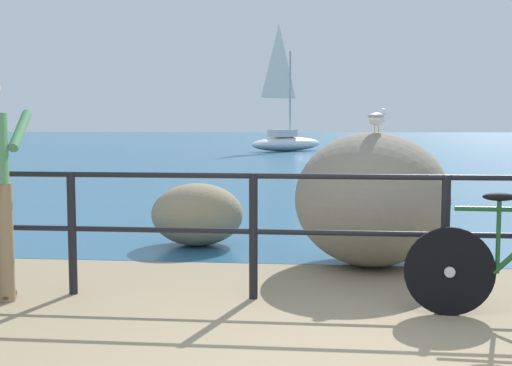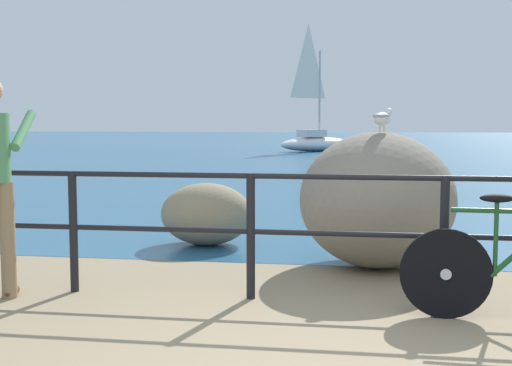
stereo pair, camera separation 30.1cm
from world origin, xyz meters
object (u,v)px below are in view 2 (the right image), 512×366
(seagull, at_px, (382,118))
(sailboat, at_px, (315,137))
(breakwater_boulder_main, at_px, (377,200))
(breakwater_boulder_left, at_px, (206,214))

(seagull, distance_m, sailboat, 26.38)
(breakwater_boulder_main, distance_m, sailboat, 26.28)
(breakwater_boulder_left, bearing_deg, seagull, -26.46)
(breakwater_boulder_left, relative_size, seagull, 3.32)
(breakwater_boulder_left, height_order, sailboat, sailboat)
(breakwater_boulder_main, height_order, breakwater_boulder_left, breakwater_boulder_main)
(breakwater_boulder_left, bearing_deg, breakwater_boulder_main, -24.92)
(seagull, bearing_deg, sailboat, 37.49)
(breakwater_boulder_main, distance_m, breakwater_boulder_left, 2.15)
(breakwater_boulder_main, relative_size, seagull, 4.93)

